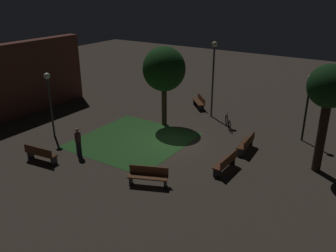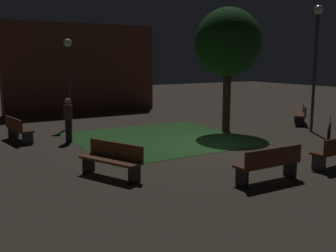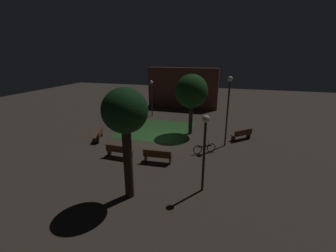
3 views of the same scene
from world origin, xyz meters
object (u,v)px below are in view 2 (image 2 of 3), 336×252
(lamp_post_plaza_east, at_px, (316,48))
(bicycle, at_px, (329,133))
(bench_lawn_edge, at_px, (18,128))
(bench_near_trees, at_px, (112,158))
(pedestrian, at_px, (68,119))
(tree_left_canopy, at_px, (228,43))
(bench_back_row, at_px, (270,163))
(bench_front_left, at_px, (301,114))
(lamp_post_plaza_west, at_px, (69,66))

(lamp_post_plaza_east, distance_m, bicycle, 3.79)
(bench_lawn_edge, bearing_deg, bench_near_trees, -78.91)
(pedestrian, bearing_deg, tree_left_canopy, -11.10)
(bench_lawn_edge, relative_size, bench_near_trees, 1.00)
(bench_back_row, xyz_separation_m, pedestrian, (-2.73, 7.21, 0.37))
(bicycle, bearing_deg, lamp_post_plaza_east, 54.69)
(bench_front_left, bearing_deg, bicycle, -126.41)
(bicycle, bearing_deg, bench_back_row, -156.83)
(bench_back_row, xyz_separation_m, lamp_post_plaza_east, (6.59, 4.08, 2.94))
(tree_left_canopy, bearing_deg, bench_back_row, -120.92)
(bench_back_row, relative_size, bicycle, 1.26)
(bicycle, bearing_deg, pedestrian, 148.43)
(tree_left_canopy, relative_size, pedestrian, 3.13)
(bench_front_left, xyz_separation_m, bench_near_trees, (-10.90, -3.24, 0.00))
(tree_left_canopy, xyz_separation_m, lamp_post_plaza_west, (-5.18, 4.52, -0.94))
(tree_left_canopy, bearing_deg, pedestrian, 168.90)
(bench_back_row, distance_m, lamp_post_plaza_west, 10.84)
(tree_left_canopy, bearing_deg, bench_front_left, -4.27)
(bench_lawn_edge, bearing_deg, bench_front_left, -12.66)
(bench_near_trees, bearing_deg, lamp_post_plaza_west, 79.52)
(lamp_post_plaza_west, bearing_deg, bench_back_row, -81.31)
(lamp_post_plaza_east, distance_m, pedestrian, 10.16)
(bench_front_left, relative_size, lamp_post_plaza_west, 0.42)
(bicycle, bearing_deg, tree_left_canopy, 115.08)
(lamp_post_plaza_east, bearing_deg, bicycle, -125.31)
(bicycle, bearing_deg, bench_lawn_edge, 147.51)
(lamp_post_plaza_west, bearing_deg, bench_front_left, -27.21)
(bench_near_trees, distance_m, pedestrian, 4.82)
(bench_front_left, distance_m, bench_near_trees, 11.38)
(bench_near_trees, relative_size, tree_left_canopy, 0.37)
(tree_left_canopy, height_order, lamp_post_plaza_west, tree_left_canopy)
(lamp_post_plaza_west, relative_size, bicycle, 2.69)
(bench_lawn_edge, relative_size, bench_front_left, 1.12)
(bench_lawn_edge, height_order, bicycle, bicycle)
(bench_lawn_edge, relative_size, tree_left_canopy, 0.37)
(tree_left_canopy, bearing_deg, lamp_post_plaza_east, -32.21)
(bench_back_row, distance_m, bench_front_left, 9.64)
(bench_back_row, xyz_separation_m, bench_front_left, (7.81, 5.66, 0.00))
(bench_back_row, height_order, bench_lawn_edge, same)
(bench_lawn_edge, distance_m, bench_near_trees, 6.07)
(lamp_post_plaza_east, relative_size, lamp_post_plaza_west, 1.32)
(bench_near_trees, distance_m, bicycle, 8.41)
(tree_left_canopy, xyz_separation_m, pedestrian, (-6.30, 1.24, -2.78))
(bench_back_row, height_order, lamp_post_plaza_east, lamp_post_plaza_east)
(bench_front_left, bearing_deg, lamp_post_plaza_east, -127.63)
(bench_near_trees, xyz_separation_m, tree_left_canopy, (6.68, 3.56, 3.15))
(bench_back_row, xyz_separation_m, tree_left_canopy, (3.58, 5.97, 3.15))
(bench_lawn_edge, bearing_deg, lamp_post_plaza_west, 38.60)
(bench_lawn_edge, height_order, tree_left_canopy, tree_left_canopy)
(bench_lawn_edge, xyz_separation_m, bench_front_left, (12.07, -2.71, 0.00))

